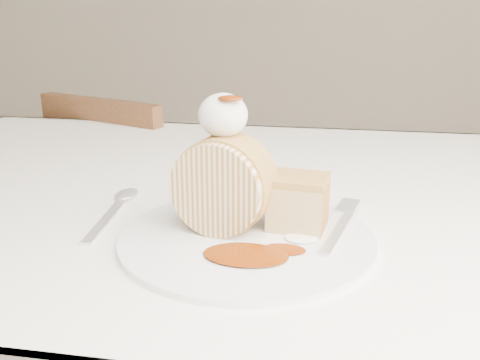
# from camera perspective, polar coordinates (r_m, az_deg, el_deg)

# --- Properties ---
(table) EXTENTS (1.40, 0.90, 0.75)m
(table) POSITION_cam_1_polar(r_m,az_deg,el_deg) (0.86, 0.29, -6.36)
(table) COLOR white
(table) RESTS_ON ground
(chair_far) EXTENTS (0.49, 0.49, 0.80)m
(chair_far) POSITION_cam_1_polar(r_m,az_deg,el_deg) (1.52, -11.35, -3.91)
(chair_far) COLOR brown
(chair_far) RESTS_ON ground
(plate) EXTENTS (0.34, 0.34, 0.01)m
(plate) POSITION_cam_1_polar(r_m,az_deg,el_deg) (0.64, 0.73, -6.22)
(plate) COLOR white
(plate) RESTS_ON table
(roulade_slice) EXTENTS (0.12, 0.08, 0.11)m
(roulade_slice) POSITION_cam_1_polar(r_m,az_deg,el_deg) (0.64, -1.82, -0.54)
(roulade_slice) COLOR beige
(roulade_slice) RESTS_ON plate
(cake_chunk) EXTENTS (0.08, 0.07, 0.06)m
(cake_chunk) POSITION_cam_1_polar(r_m,az_deg,el_deg) (0.66, 6.22, -2.66)
(cake_chunk) COLOR tan
(cake_chunk) RESTS_ON plate
(whipped_cream) EXTENTS (0.06, 0.06, 0.05)m
(whipped_cream) POSITION_cam_1_polar(r_m,az_deg,el_deg) (0.63, -1.82, 6.94)
(whipped_cream) COLOR white
(whipped_cream) RESTS_ON roulade_slice
(caramel_drizzle) EXTENTS (0.03, 0.02, 0.01)m
(caramel_drizzle) POSITION_cam_1_polar(r_m,az_deg,el_deg) (0.61, -1.02, 9.32)
(caramel_drizzle) COLOR #692404
(caramel_drizzle) RESTS_ON whipped_cream
(caramel_pool) EXTENTS (0.10, 0.07, 0.00)m
(caramel_pool) POSITION_cam_1_polar(r_m,az_deg,el_deg) (0.59, 0.62, -7.95)
(caramel_pool) COLOR #692404
(caramel_pool) RESTS_ON plate
(fork) EXTENTS (0.06, 0.18, 0.00)m
(fork) POSITION_cam_1_polar(r_m,az_deg,el_deg) (0.65, 10.37, -5.58)
(fork) COLOR silver
(fork) RESTS_ON plate
(spoon) EXTENTS (0.04, 0.18, 0.00)m
(spoon) POSITION_cam_1_polar(r_m,az_deg,el_deg) (0.72, -14.11, -4.20)
(spoon) COLOR silver
(spoon) RESTS_ON table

